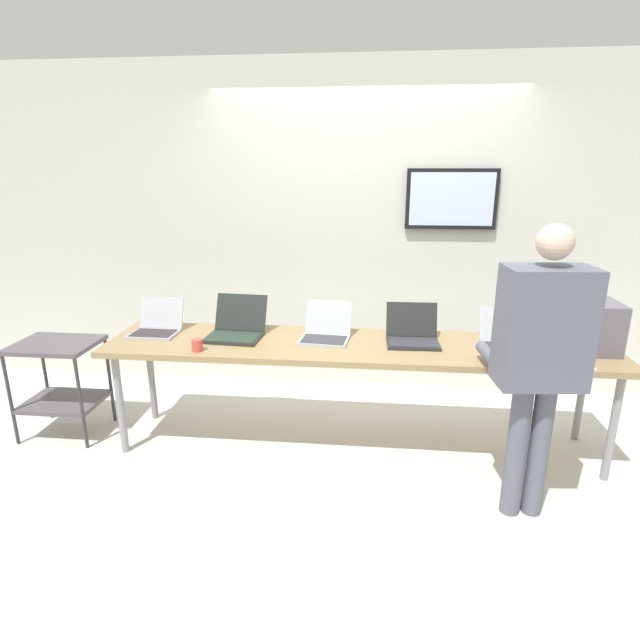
% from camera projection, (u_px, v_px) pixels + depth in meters
% --- Properties ---
extents(ground, '(8.00, 8.00, 0.04)m').
position_uv_depth(ground, '(355.00, 447.00, 3.63)').
color(ground, beige).
extents(back_wall, '(8.00, 0.11, 2.74)m').
position_uv_depth(back_wall, '(365.00, 231.00, 4.30)').
color(back_wall, beige).
rests_on(back_wall, ground).
extents(workbench, '(3.37, 0.70, 0.76)m').
position_uv_depth(workbench, '(357.00, 350.00, 3.42)').
color(workbench, '#92764F').
rests_on(workbench, ground).
extents(equipment_box, '(0.41, 0.34, 0.32)m').
position_uv_depth(equipment_box, '(582.00, 326.00, 3.25)').
color(equipment_box, '#5D5762').
rests_on(equipment_box, workbench).
extents(laptop_station_0, '(0.32, 0.32, 0.23)m').
position_uv_depth(laptop_station_0, '(157.00, 326.00, 3.61)').
color(laptop_station_0, '#B1ADB8').
rests_on(laptop_station_0, workbench).
extents(laptop_station_1, '(0.39, 0.40, 0.26)m').
position_uv_depth(laptop_station_1, '(236.00, 328.00, 3.54)').
color(laptop_station_1, '#242826').
rests_on(laptop_station_1, workbench).
extents(laptop_station_2, '(0.35, 0.35, 0.24)m').
position_uv_depth(laptop_station_2, '(326.00, 331.00, 3.48)').
color(laptop_station_2, '#AFB5BA').
rests_on(laptop_station_2, workbench).
extents(laptop_station_3, '(0.35, 0.33, 0.24)m').
position_uv_depth(laptop_station_3, '(412.00, 334.00, 3.42)').
color(laptop_station_3, '#262828').
rests_on(laptop_station_3, workbench).
extents(laptop_station_4, '(0.32, 0.34, 0.23)m').
position_uv_depth(laptop_station_4, '(506.00, 338.00, 3.34)').
color(laptop_station_4, '#ABB0B4').
rests_on(laptop_station_4, workbench).
extents(person, '(0.47, 0.62, 1.64)m').
position_uv_depth(person, '(540.00, 348.00, 2.65)').
color(person, '#565966').
rests_on(person, ground).
extents(coffee_mug, '(0.07, 0.07, 0.08)m').
position_uv_depth(coffee_mug, '(197.00, 345.00, 3.26)').
color(coffee_mug, '#CF483D').
rests_on(coffee_mug, workbench).
extents(paper_sheet, '(0.22, 0.30, 0.00)m').
position_uv_depth(paper_sheet, '(570.00, 360.00, 3.11)').
color(paper_sheet, white).
rests_on(paper_sheet, workbench).
extents(storage_cart, '(0.56, 0.44, 0.70)m').
position_uv_depth(storage_cart, '(60.00, 374.00, 3.67)').
color(storage_cart, '#4F484F').
rests_on(storage_cart, ground).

